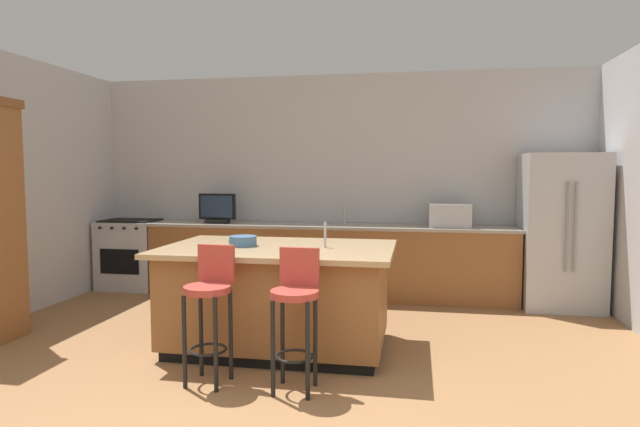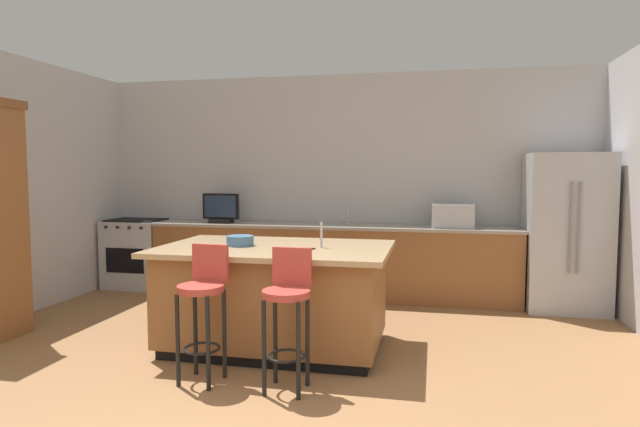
# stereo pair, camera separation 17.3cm
# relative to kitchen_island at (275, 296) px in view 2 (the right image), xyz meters

# --- Properties ---
(wall_back) EXTENTS (6.78, 0.12, 2.78)m
(wall_back) POSITION_rel_kitchen_island_xyz_m (0.15, 2.39, 0.93)
(wall_back) COLOR #BCBCC1
(wall_back) RESTS_ON ground_plane
(counter_back) EXTENTS (4.52, 0.62, 0.90)m
(counter_back) POSITION_rel_kitchen_island_xyz_m (0.10, 2.01, -0.01)
(counter_back) COLOR brown
(counter_back) RESTS_ON ground_plane
(kitchen_island) EXTENTS (1.99, 1.29, 0.90)m
(kitchen_island) POSITION_rel_kitchen_island_xyz_m (0.00, 0.00, 0.00)
(kitchen_island) COLOR black
(kitchen_island) RESTS_ON ground_plane
(refrigerator) EXTENTS (0.85, 0.78, 1.75)m
(refrigerator) POSITION_rel_kitchen_island_xyz_m (2.80, 1.94, 0.42)
(refrigerator) COLOR #B7BABF
(refrigerator) RESTS_ON ground_plane
(range_oven) EXTENTS (0.77, 0.63, 0.92)m
(range_oven) POSITION_rel_kitchen_island_xyz_m (-2.55, 2.01, -0.00)
(range_oven) COLOR #B7BABF
(range_oven) RESTS_ON ground_plane
(microwave) EXTENTS (0.48, 0.36, 0.27)m
(microwave) POSITION_rel_kitchen_island_xyz_m (1.57, 2.01, 0.57)
(microwave) COLOR #B7BABF
(microwave) RESTS_ON counter_back
(tv_monitor) EXTENTS (0.48, 0.16, 0.38)m
(tv_monitor) POSITION_rel_kitchen_island_xyz_m (-1.32, 1.96, 0.61)
(tv_monitor) COLOR black
(tv_monitor) RESTS_ON counter_back
(sink_faucet_back) EXTENTS (0.02, 0.02, 0.24)m
(sink_faucet_back) POSITION_rel_kitchen_island_xyz_m (0.30, 2.11, 0.56)
(sink_faucet_back) COLOR #B2B2B7
(sink_faucet_back) RESTS_ON counter_back
(sink_faucet_island) EXTENTS (0.02, 0.02, 0.22)m
(sink_faucet_island) POSITION_rel_kitchen_island_xyz_m (0.41, 0.00, 0.55)
(sink_faucet_island) COLOR #B2B2B7
(sink_faucet_island) RESTS_ON kitchen_island
(bar_stool_left) EXTENTS (0.34, 0.35, 1.01)m
(bar_stool_left) POSITION_rel_kitchen_island_xyz_m (-0.30, -0.84, 0.15)
(bar_stool_left) COLOR #B23D33
(bar_stool_left) RESTS_ON ground_plane
(bar_stool_right) EXTENTS (0.34, 0.34, 1.00)m
(bar_stool_right) POSITION_rel_kitchen_island_xyz_m (0.35, -0.86, 0.15)
(bar_stool_right) COLOR #B23D33
(bar_stool_right) RESTS_ON ground_plane
(fruit_bowl) EXTENTS (0.24, 0.24, 0.09)m
(fruit_bowl) POSITION_rel_kitchen_island_xyz_m (-0.31, -0.03, 0.48)
(fruit_bowl) COLOR #3F668C
(fruit_bowl) RESTS_ON kitchen_island
(cell_phone) EXTENTS (0.11, 0.16, 0.01)m
(cell_phone) POSITION_rel_kitchen_island_xyz_m (0.32, -0.15, 0.44)
(cell_phone) COLOR black
(cell_phone) RESTS_ON kitchen_island
(tv_remote) EXTENTS (0.05, 0.17, 0.02)m
(tv_remote) POSITION_rel_kitchen_island_xyz_m (-0.48, 0.23, 0.45)
(tv_remote) COLOR black
(tv_remote) RESTS_ON kitchen_island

